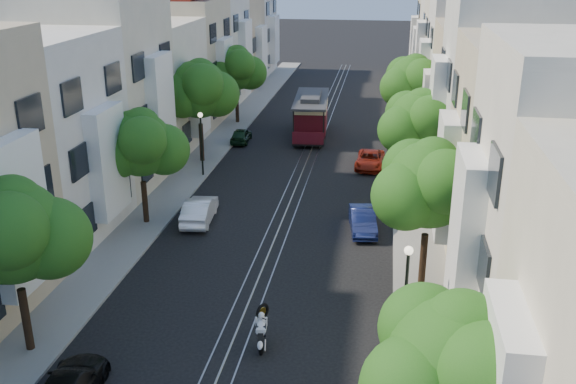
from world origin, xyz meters
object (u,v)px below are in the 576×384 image
at_px(tree_w_d, 237,70).
at_px(cable_car, 311,113).
at_px(tree_e_a, 457,369).
at_px(parked_car_w_far, 241,135).
at_px(lamp_west, 201,134).
at_px(sportbike_rider, 261,328).
at_px(tree_e_d, 414,83).
at_px(lamp_east, 406,283).
at_px(tree_w_a, 13,234).
at_px(tree_e_c, 420,124).
at_px(parked_car_e_far, 370,160).
at_px(tree_w_b, 141,146).
at_px(parked_car_e_mid, 363,220).
at_px(tree_e_b, 431,187).
at_px(tree_w_c, 200,90).
at_px(parked_car_w_mid, 200,210).

height_order(tree_w_d, cable_car, tree_w_d).
xyz_separation_m(tree_e_a, parked_car_w_far, (-12.86, 33.31, -3.84)).
xyz_separation_m(lamp_west, sportbike_rider, (7.45, -18.42, -2.04)).
distance_m(lamp_west, parked_car_w_far, 8.62).
xyz_separation_m(tree_e_d, lamp_west, (-13.56, -8.98, -2.02)).
distance_m(tree_e_a, lamp_east, 7.26).
bearing_deg(tree_w_a, tree_e_c, 51.34).
bearing_deg(parked_car_w_far, parked_car_e_far, 152.74).
xyz_separation_m(tree_w_b, parked_car_e_mid, (11.54, 0.79, -3.80)).
relative_size(cable_car, parked_car_e_mid, 2.26).
distance_m(tree_e_b, tree_w_c, 21.53).
relative_size(cable_car, parked_car_w_far, 2.54).
bearing_deg(tree_e_c, tree_e_b, -90.00).
bearing_deg(tree_e_d, tree_w_b, -130.27).
relative_size(tree_e_a, cable_car, 0.76).
xyz_separation_m(tree_e_c, lamp_west, (-13.56, 2.02, -1.75)).
xyz_separation_m(tree_w_d, parked_car_e_far, (11.57, -10.44, -4.05)).
xyz_separation_m(tree_e_a, parked_car_e_far, (-2.83, 28.56, -3.85)).
bearing_deg(sportbike_rider, lamp_west, 104.68).
relative_size(lamp_west, parked_car_w_far, 1.28).
bearing_deg(lamp_west, tree_e_c, -8.49).
height_order(parked_car_w_mid, parked_car_w_far, parked_car_w_mid).
distance_m(cable_car, parked_car_w_mid, 18.72).
bearing_deg(tree_w_b, lamp_east, -36.58).
bearing_deg(parked_car_e_mid, lamp_west, 138.47).
bearing_deg(parked_car_w_mid, parked_car_e_mid, 175.27).
distance_m(tree_e_a, tree_e_d, 34.00).
xyz_separation_m(tree_w_d, parked_car_w_mid, (2.71, -21.24, -3.94)).
height_order(lamp_west, cable_car, lamp_west).
relative_size(tree_e_b, cable_car, 0.81).
xyz_separation_m(tree_w_a, parked_car_e_far, (11.57, 23.56, -4.18)).
height_order(tree_e_c, tree_w_a, tree_w_a).
bearing_deg(tree_e_a, tree_w_b, 130.27).
xyz_separation_m(tree_w_c, tree_w_d, (-0.00, 11.00, -0.47)).
bearing_deg(cable_car, sportbike_rider, -90.45).
height_order(tree_w_a, lamp_east, tree_w_a).
height_order(tree_e_b, tree_w_d, tree_e_b).
relative_size(tree_e_b, tree_e_d, 0.98).
bearing_deg(tree_w_c, sportbike_rider, -68.82).
height_order(tree_e_c, parked_car_e_mid, tree_e_c).
relative_size(parked_car_w_mid, parked_car_w_far, 1.24).
distance_m(tree_w_c, parked_car_e_far, 12.44).
bearing_deg(tree_e_c, sportbike_rider, -110.44).
bearing_deg(parked_car_e_mid, parked_car_w_mid, 172.72).
relative_size(tree_w_d, lamp_east, 1.57).
bearing_deg(parked_car_e_far, lamp_east, -82.01).
bearing_deg(tree_w_a, tree_w_d, 90.00).
bearing_deg(lamp_west, tree_w_d, 93.44).
height_order(parked_car_e_mid, parked_car_w_mid, parked_car_w_mid).
relative_size(sportbike_rider, parked_car_w_far, 0.55).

